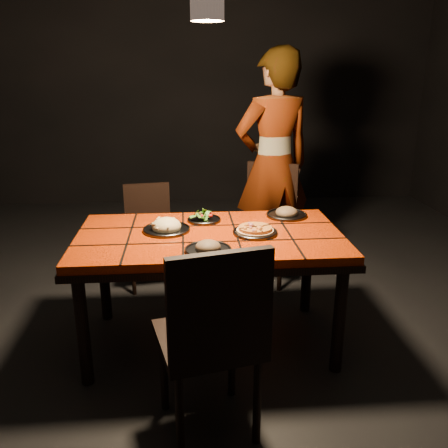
{
  "coord_description": "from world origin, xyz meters",
  "views": [
    {
      "loc": [
        -0.14,
        -2.71,
        1.7
      ],
      "look_at": [
        0.09,
        -0.04,
        0.82
      ],
      "focal_mm": 38.0,
      "sensor_mm": 36.0,
      "label": 1
    }
  ],
  "objects": [
    {
      "name": "plate_pasta",
      "position": [
        -0.26,
        0.07,
        0.77
      ],
      "size": [
        0.29,
        0.29,
        0.1
      ],
      "color": "#39393E",
      "rests_on": "dining_table"
    },
    {
      "name": "dining_table",
      "position": [
        0.0,
        0.0,
        0.67
      ],
      "size": [
        1.62,
        0.92,
        0.75
      ],
      "color": "#E23A07",
      "rests_on": "ground"
    },
    {
      "name": "diner",
      "position": [
        0.59,
        1.12,
        0.94
      ],
      "size": [
        0.79,
        0.64,
        1.87
      ],
      "primitive_type": "imported",
      "rotation": [
        0.0,
        0.0,
        3.45
      ],
      "color": "brown",
      "rests_on": "ground"
    },
    {
      "name": "plate_mushroom_b",
      "position": [
        0.54,
        0.31,
        0.77
      ],
      "size": [
        0.27,
        0.27,
        0.09
      ],
      "color": "#39393E",
      "rests_on": "dining_table"
    },
    {
      "name": "pendant_lamp",
      "position": [
        0.0,
        0.0,
        2.02
      ],
      "size": [
        0.18,
        0.18,
        1.06
      ],
      "color": "black",
      "rests_on": "room_shell"
    },
    {
      "name": "chair_near",
      "position": [
        -0.03,
        -0.85,
        0.58
      ],
      "size": [
        0.55,
        0.55,
        1.01
      ],
      "rotation": [
        0.0,
        0.0,
        3.37
      ],
      "color": "black",
      "rests_on": "ground"
    },
    {
      "name": "plate_pizza",
      "position": [
        0.28,
        -0.03,
        0.77
      ],
      "size": [
        0.28,
        0.28,
        0.04
      ],
      "color": "#39393E",
      "rests_on": "dining_table"
    },
    {
      "name": "chair_far_right",
      "position": [
        0.55,
        1.02,
        0.55
      ],
      "size": [
        0.58,
        0.58,
        0.96
      ],
      "rotation": [
        0.0,
        0.0,
        -0.43
      ],
      "color": "black",
      "rests_on": "ground"
    },
    {
      "name": "chair_far_left",
      "position": [
        -0.44,
        0.97,
        0.47
      ],
      "size": [
        0.42,
        0.42,
        0.82
      ],
      "rotation": [
        0.0,
        0.0,
        0.13
      ],
      "color": "black",
      "rests_on": "ground"
    },
    {
      "name": "room_shell",
      "position": [
        0.0,
        0.0,
        1.5
      ],
      "size": [
        6.04,
        7.04,
        3.08
      ],
      "color": "black",
      "rests_on": "ground"
    },
    {
      "name": "plate_salad",
      "position": [
        -0.02,
        0.25,
        0.78
      ],
      "size": [
        0.22,
        0.22,
        0.07
      ],
      "color": "#39393E",
      "rests_on": "dining_table"
    },
    {
      "name": "plate_mushroom_a",
      "position": [
        -0.02,
        -0.3,
        0.77
      ],
      "size": [
        0.26,
        0.26,
        0.08
      ],
      "color": "#39393E",
      "rests_on": "dining_table"
    }
  ]
}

